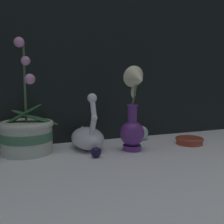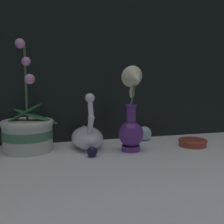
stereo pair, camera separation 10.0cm
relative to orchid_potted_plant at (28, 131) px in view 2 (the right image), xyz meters
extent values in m
plane|color=white|center=(0.30, -0.17, -0.07)|extent=(2.80, 2.80, 0.00)
cylinder|color=beige|center=(0.00, 0.00, -0.02)|extent=(0.18, 0.18, 0.11)
cylinder|color=#477A56|center=(0.00, 0.00, -0.01)|extent=(0.18, 0.18, 0.03)
torus|color=beige|center=(0.00, 0.00, 0.03)|extent=(0.19, 0.19, 0.02)
cylinder|color=#4C6B3D|center=(0.00, 0.00, 0.18)|extent=(0.01, 0.02, 0.27)
ellipsoid|color=#2D6038|center=(0.03, -0.01, 0.06)|extent=(0.17, 0.09, 0.07)
ellipsoid|color=#2D6038|center=(-0.03, 0.01, 0.06)|extent=(0.19, 0.10, 0.11)
sphere|color=#DB8EC6|center=(-0.01, -0.01, 0.31)|extent=(0.03, 0.03, 0.03)
sphere|color=#DB8EC6|center=(0.00, -0.02, 0.25)|extent=(0.03, 0.03, 0.03)
sphere|color=#DB8EC6|center=(0.02, -0.03, 0.19)|extent=(0.04, 0.04, 0.04)
ellipsoid|color=white|center=(0.22, -0.03, -0.03)|extent=(0.12, 0.18, 0.08)
cone|color=white|center=(0.22, 0.04, -0.02)|extent=(0.06, 0.07, 0.07)
cylinder|color=white|center=(0.22, -0.10, 0.02)|extent=(0.02, 0.06, 0.08)
sphere|color=white|center=(0.22, -0.12, 0.06)|extent=(0.02, 0.02, 0.02)
cylinder|color=white|center=(0.22, -0.10, 0.09)|extent=(0.02, 0.04, 0.07)
sphere|color=white|center=(0.22, -0.09, 0.12)|extent=(0.03, 0.03, 0.03)
cylinder|color=#602D7F|center=(0.36, -0.10, -0.06)|extent=(0.07, 0.07, 0.02)
ellipsoid|color=#602D7F|center=(0.36, -0.10, -0.01)|extent=(0.09, 0.09, 0.09)
cylinder|color=#602D7F|center=(0.36, -0.10, 0.06)|extent=(0.03, 0.03, 0.06)
torus|color=#602D7F|center=(0.36, -0.10, 0.10)|extent=(0.04, 0.04, 0.01)
cylinder|color=#567A47|center=(0.36, -0.12, 0.13)|extent=(0.01, 0.04, 0.08)
cone|color=beige|center=(0.36, -0.14, 0.19)|extent=(0.08, 0.09, 0.09)
ellipsoid|color=beige|center=(0.36, -0.11, 0.14)|extent=(0.02, 0.02, 0.04)
sphere|color=silver|center=(0.48, 0.04, -0.04)|extent=(0.06, 0.06, 0.06)
cylinder|color=#A8422D|center=(0.62, -0.10, -0.06)|extent=(0.10, 0.10, 0.03)
torus|color=#A8422D|center=(0.62, -0.10, -0.05)|extent=(0.11, 0.11, 0.01)
sphere|color=#191433|center=(0.21, -0.14, -0.05)|extent=(0.04, 0.04, 0.04)
camera|label=1|loc=(-0.04, -0.96, 0.19)|focal=42.00mm
camera|label=2|loc=(0.05, -0.99, 0.19)|focal=42.00mm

